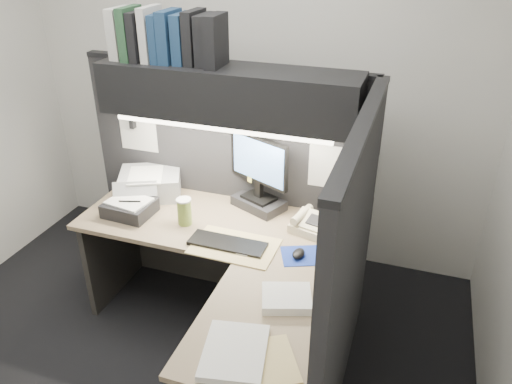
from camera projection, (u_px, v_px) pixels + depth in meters
floor at (169, 368)px, 3.00m from camera, size 3.50×3.50×0.00m
wall_back at (250, 83)px, 3.62m from camera, size 3.50×0.04×2.70m
partition_back at (227, 184)px, 3.39m from camera, size 1.90×0.06×1.60m
partition_right at (348, 277)px, 2.50m from camera, size 0.06×1.50×1.60m
desk at (233, 330)px, 2.67m from camera, size 1.70×1.53×0.73m
overhead_shelf at (228, 93)px, 2.89m from camera, size 1.55×0.34×0.30m
task_light_tube at (219, 129)px, 2.85m from camera, size 1.32×0.04×0.04m
monitor at (259, 181)px, 3.16m from camera, size 0.43×0.32×0.49m
keyboard at (227, 244)px, 2.86m from camera, size 0.45×0.15×0.02m
mousepad at (301, 256)px, 2.77m from camera, size 0.27×0.26×0.00m
mouse at (298, 254)px, 2.76m from camera, size 0.07×0.11×0.04m
telephone at (311, 224)px, 3.00m from camera, size 0.25×0.26×0.08m
coffee_cup at (185, 212)px, 3.04m from camera, size 0.10×0.10×0.16m
printer at (151, 183)px, 3.39m from camera, size 0.50×0.47×0.16m
notebook_stack at (130, 208)px, 3.16m from camera, size 0.30×0.26×0.09m
open_folder at (235, 246)px, 2.85m from camera, size 0.49×0.32×0.01m
paper_stack_a at (287, 298)px, 2.42m from camera, size 0.29×0.27×0.05m
paper_stack_b at (235, 352)px, 2.12m from camera, size 0.32×0.38×0.03m
manila_stack at (270, 362)px, 2.09m from camera, size 0.32×0.34×0.02m
binder_row at (168, 37)px, 2.86m from camera, size 0.69×0.25×0.30m
pinned_papers at (266, 183)px, 2.85m from camera, size 1.76×1.31×0.51m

